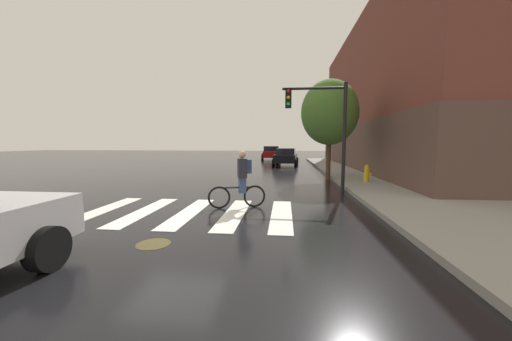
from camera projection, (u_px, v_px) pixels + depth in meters
The scene contains 10 objects.
ground_plane at pixel (174, 212), 7.69m from camera, with size 120.00×120.00×0.00m, color black.
crosswalk_stripes at pixel (189, 212), 7.65m from camera, with size 5.63×3.35×0.01m.
manhole_cover at pixel (153, 244), 5.27m from camera, with size 0.64×0.64×0.01m, color #473D1E.
sedan_mid at pixel (286, 157), 23.42m from camera, with size 2.26×4.36×1.47m.
sedan_far at pixel (271, 153), 31.08m from camera, with size 2.36×4.60×1.55m.
cyclist at pixel (241, 180), 8.14m from camera, with size 1.65×0.56×1.69m.
traffic_light_near at pixel (323, 118), 10.70m from camera, with size 2.47×0.28×4.20m.
fire_hydrant at pixel (367, 173), 12.61m from camera, with size 0.33×0.22×0.78m.
street_tree_near at pixel (330, 113), 14.11m from camera, with size 2.88×2.88×5.12m.
corner_building at pixel (479, 96), 19.07m from camera, with size 17.23×23.71×10.29m.
Camera 1 is at (3.04, -7.26, 1.92)m, focal length 19.45 mm.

